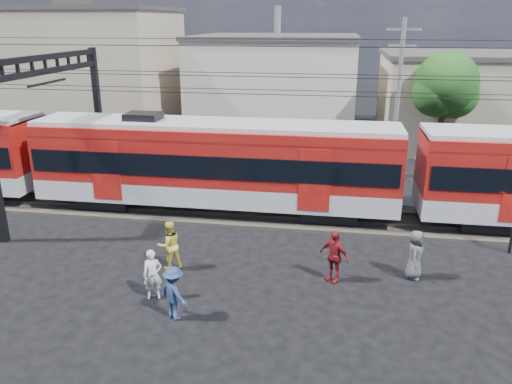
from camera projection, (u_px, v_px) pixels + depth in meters
ground at (232, 311)px, 15.09m from camera, size 120.00×120.00×0.00m
track_bed at (269, 214)px, 22.54m from camera, size 70.00×3.40×0.12m
rail_near at (266, 217)px, 21.80m from camera, size 70.00×0.12×0.12m
rail_far at (271, 205)px, 23.20m from camera, size 70.00×0.12×0.12m
commuter_train at (220, 162)px, 22.11m from camera, size 50.30×3.08×4.17m
catenary at (77, 96)px, 22.20m from camera, size 70.00×9.30×7.52m
building_west at (80, 71)px, 38.55m from camera, size 14.28×10.20×9.30m
building_midwest at (277, 83)px, 39.40m from camera, size 12.24×12.24×7.30m
building_mideast at (502, 100)px, 34.34m from camera, size 16.32×10.20×6.30m
utility_pole_mid at (398, 95)px, 26.70m from camera, size 1.80×0.24×8.50m
tree_near at (449, 87)px, 29.07m from camera, size 3.82×3.64×6.72m
pedestrian_a at (153, 275)px, 15.56m from camera, size 0.70×0.58×1.63m
pedestrian_b at (169, 245)px, 17.46m from camera, size 1.09×1.05×1.76m
pedestrian_c at (174, 293)px, 14.48m from camera, size 1.23×1.11×1.66m
pedestrian_d at (334, 256)px, 16.57m from camera, size 1.15×0.94×1.83m
pedestrian_e at (415, 255)px, 16.77m from camera, size 0.74×0.96×1.73m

